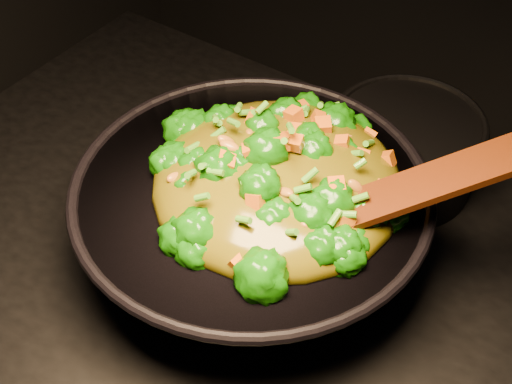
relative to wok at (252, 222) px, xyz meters
The scene contains 4 objects.
wok is the anchor object (origin of this frame).
stir_fry 0.12m from the wok, 37.97° to the left, with size 0.31×0.31×0.11m, color #145E06, non-canonical shape.
spatula 0.22m from the wok, 15.31° to the left, with size 0.35×0.05×0.01m, color #3C1705.
back_pot 0.26m from the wok, 67.29° to the left, with size 0.20×0.20×0.12m, color black.
Camera 1 is at (0.31, -0.42, 1.63)m, focal length 50.00 mm.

